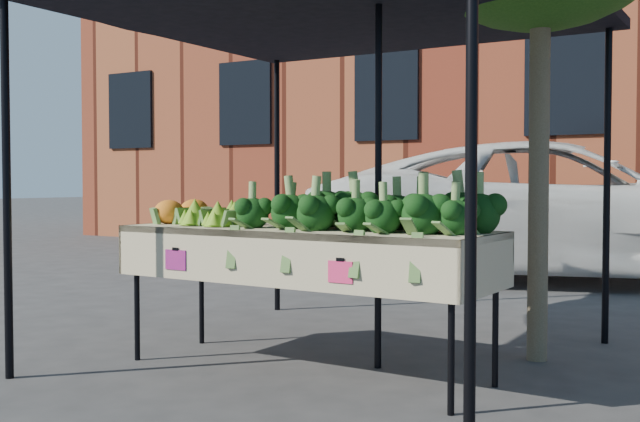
{
  "coord_description": "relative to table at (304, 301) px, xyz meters",
  "views": [
    {
      "loc": [
        2.33,
        -4.06,
        1.19
      ],
      "look_at": [
        -0.19,
        0.17,
        1.0
      ],
      "focal_mm": 43.32,
      "sensor_mm": 36.0,
      "label": 1
    }
  ],
  "objects": [
    {
      "name": "ground",
      "position": [
        0.19,
        0.03,
        -0.45
      ],
      "size": [
        90.0,
        90.0,
        0.0
      ],
      "primitive_type": "plane",
      "color": "#2F2F32"
    },
    {
      "name": "table",
      "position": [
        0.0,
        0.0,
        0.0
      ],
      "size": [
        2.43,
        0.89,
        0.9
      ],
      "color": "beige",
      "rests_on": "ground"
    },
    {
      "name": "canopy",
      "position": [
        -0.01,
        0.43,
        0.92
      ],
      "size": [
        3.16,
        3.16,
        2.74
      ],
      "primitive_type": null,
      "color": "black",
      "rests_on": "ground"
    },
    {
      "name": "broccoli_heap",
      "position": [
        0.39,
        0.03,
        0.6
      ],
      "size": [
        1.63,
        0.6,
        0.3
      ],
      "primitive_type": "ellipsoid",
      "color": "black",
      "rests_on": "table"
    },
    {
      "name": "romanesco_cluster",
      "position": [
        -0.66,
        0.04,
        0.56
      ],
      "size": [
        0.46,
        0.6,
        0.23
      ],
      "primitive_type": "ellipsoid",
      "color": "#8AC12A",
      "rests_on": "table"
    },
    {
      "name": "cauliflower_pair",
      "position": [
        -1.03,
        0.07,
        0.55
      ],
      "size": [
        0.26,
        0.46,
        0.21
      ],
      "primitive_type": "ellipsoid",
      "color": "orange",
      "rests_on": "table"
    },
    {
      "name": "vehicle",
      "position": [
        0.23,
        5.52,
        2.56
      ],
      "size": [
        2.45,
        3.16,
        6.03
      ],
      "primitive_type": "imported",
      "rotation": [
        0.0,
        0.0,
        1.89
      ],
      "color": "white",
      "rests_on": "ground"
    },
    {
      "name": "street_tree",
      "position": [
        1.16,
        1.08,
        1.47
      ],
      "size": [
        1.95,
        1.95,
        3.84
      ],
      "primitive_type": null,
      "color": "#1E4C14",
      "rests_on": "ground"
    },
    {
      "name": "building_left",
      "position": [
        -4.81,
        12.03,
        4.05
      ],
      "size": [
        12.0,
        8.0,
        9.0
      ],
      "primitive_type": "cube",
      "color": "maroon",
      "rests_on": "ground"
    }
  ]
}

